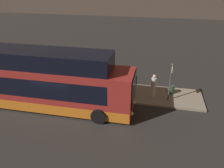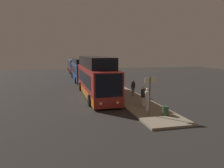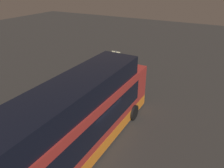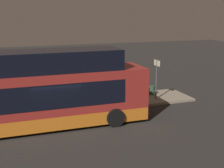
{
  "view_description": "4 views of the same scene",
  "coord_description": "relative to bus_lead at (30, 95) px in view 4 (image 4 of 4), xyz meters",
  "views": [
    {
      "loc": [
        6.26,
        -11.97,
        8.33
      ],
      "look_at": [
        3.56,
        0.78,
        1.92
      ],
      "focal_mm": 35.0,
      "sensor_mm": 36.0,
      "label": 1
    },
    {
      "loc": [
        21.36,
        -3.66,
        4.6
      ],
      "look_at": [
        3.56,
        0.78,
        1.92
      ],
      "focal_mm": 35.0,
      "sensor_mm": 36.0,
      "label": 2
    },
    {
      "loc": [
        -7.95,
        -5.6,
        8.31
      ],
      "look_at": [
        3.56,
        0.78,
        1.92
      ],
      "focal_mm": 35.0,
      "sensor_mm": 36.0,
      "label": 3
    },
    {
      "loc": [
        -2.43,
        -15.96,
        6.13
      ],
      "look_at": [
        3.56,
        0.78,
        1.92
      ],
      "focal_mm": 50.0,
      "sensor_mm": 36.0,
      "label": 4
    }
  ],
  "objects": [
    {
      "name": "suitcase",
      "position": [
        5.47,
        3.39,
        -1.34
      ],
      "size": [
        0.41,
        0.28,
        0.92
      ],
      "color": "#598C59",
      "rests_on": "platform"
    },
    {
      "name": "trash_bin",
      "position": [
        8.86,
        3.49,
        -1.35
      ],
      "size": [
        0.44,
        0.44,
        0.65
      ],
      "color": "#2D4C33",
      "rests_on": "platform"
    },
    {
      "name": "passenger_with_bags",
      "position": [
        5.98,
        2.99,
        -0.81
      ],
      "size": [
        0.6,
        0.6,
        1.63
      ],
      "rotation": [
        0.0,
        0.0,
        -2.16
      ],
      "color": "silver",
      "rests_on": "platform"
    },
    {
      "name": "bus_lead",
      "position": [
        0.0,
        0.0,
        0.0
      ],
      "size": [
        12.42,
        2.76,
        4.12
      ],
      "color": "maroon",
      "rests_on": "ground"
    },
    {
      "name": "passenger_waiting",
      "position": [
        7.48,
        2.69,
        -0.72
      ],
      "size": [
        0.48,
        0.48,
        1.78
      ],
      "rotation": [
        0.0,
        0.0,
        -1.37
      ],
      "color": "silver",
      "rests_on": "platform"
    },
    {
      "name": "platform",
      "position": [
        1.19,
        2.97,
        -1.75
      ],
      "size": [
        20.0,
        3.1,
        0.15
      ],
      "color": "gray",
      "rests_on": "ground"
    },
    {
      "name": "sign_post",
      "position": [
        8.61,
        2.36,
        0.04
      ],
      "size": [
        0.1,
        0.77,
        2.75
      ],
      "color": "#4C4C51",
      "rests_on": "platform"
    },
    {
      "name": "passenger_boarding",
      "position": [
        1.51,
        3.66,
        -0.82
      ],
      "size": [
        0.68,
        0.55,
        1.61
      ],
      "rotation": [
        0.0,
        0.0,
        -1.98
      ],
      "color": "gray",
      "rests_on": "platform"
    },
    {
      "name": "ground",
      "position": [
        1.19,
        -0.18,
        -1.83
      ],
      "size": [
        80.0,
        80.0,
        0.0
      ],
      "primitive_type": "plane",
      "color": "#2B2826"
    }
  ]
}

